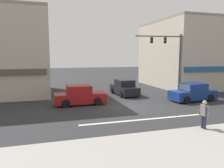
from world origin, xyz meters
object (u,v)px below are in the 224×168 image
(sedan_crossing_center, at_px, (124,88))
(sedan_waiting_far, at_px, (193,93))
(traffic_light_mast, at_px, (171,54))
(sedan_crossing_leftbound, at_px, (80,96))
(utility_pole_near_left, at_px, (13,49))
(pedestrian_foreground_with_bag, at_px, (204,114))

(sedan_crossing_center, bearing_deg, sedan_waiting_far, -43.58)
(traffic_light_mast, bearing_deg, sedan_waiting_far, -88.94)
(sedan_crossing_leftbound, xyz_separation_m, sedan_waiting_far, (9.86, -1.41, 0.00))
(utility_pole_near_left, distance_m, traffic_light_mast, 15.23)
(sedan_crossing_center, distance_m, pedestrian_foreground_with_bag, 11.59)
(sedan_waiting_far, bearing_deg, utility_pole_near_left, 162.02)
(sedan_crossing_leftbound, height_order, sedan_waiting_far, same)
(utility_pole_near_left, distance_m, sedan_crossing_leftbound, 7.51)
(sedan_crossing_leftbound, bearing_deg, pedestrian_foreground_with_bag, -57.86)
(utility_pole_near_left, relative_size, sedan_crossing_center, 2.12)
(utility_pole_near_left, height_order, sedan_crossing_center, utility_pole_near_left)
(utility_pole_near_left, xyz_separation_m, pedestrian_foreground_with_bag, (10.65, -11.93, -3.65))
(sedan_crossing_leftbound, bearing_deg, sedan_crossing_center, 32.32)
(sedan_waiting_far, height_order, pedestrian_foreground_with_bag, pedestrian_foreground_with_bag)
(sedan_crossing_leftbound, bearing_deg, traffic_light_mast, 12.75)
(traffic_light_mast, height_order, sedan_crossing_leftbound, traffic_light_mast)
(traffic_light_mast, distance_m, sedan_crossing_center, 5.97)
(pedestrian_foreground_with_bag, bearing_deg, sedan_waiting_far, 56.73)
(utility_pole_near_left, xyz_separation_m, traffic_light_mast, (15.17, -1.32, -0.42))
(utility_pole_near_left, xyz_separation_m, sedan_crossing_center, (10.40, -0.35, -3.89))
(traffic_light_mast, xyz_separation_m, sedan_crossing_center, (-4.76, 0.97, -3.46))
(sedan_crossing_leftbound, bearing_deg, sedan_waiting_far, -8.15)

